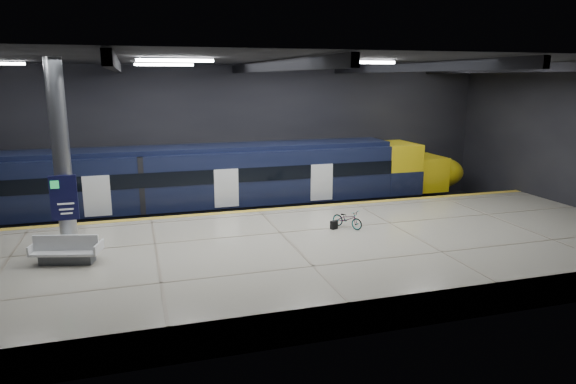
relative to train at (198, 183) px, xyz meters
name	(u,v)px	position (x,y,z in m)	size (l,w,h in m)	color
ground	(274,250)	(2.51, -5.50, -2.06)	(30.00, 30.00, 0.00)	black
room_shell	(273,117)	(2.51, -5.49, 3.66)	(30.10, 16.10, 8.05)	black
platform	(291,257)	(2.51, -8.00, -1.51)	(30.00, 11.00, 1.10)	beige
safety_strip	(259,210)	(2.51, -2.75, -0.95)	(30.00, 0.40, 0.01)	yellow
rails	(247,216)	(2.51, 0.00, -1.98)	(30.00, 1.52, 0.16)	gray
train	(198,183)	(0.00, 0.00, 0.00)	(29.40, 2.84, 3.79)	black
bench	(67,253)	(-5.45, -7.79, -0.61)	(2.42, 1.48, 1.00)	#595B60
bicycle	(347,219)	(5.40, -6.66, -0.57)	(0.51, 1.47, 0.77)	#99999E
pannier_bag	(334,225)	(4.80, -6.66, -0.78)	(0.30, 0.18, 0.35)	black
info_column	(62,160)	(-5.49, -6.52, 2.40)	(0.90, 0.78, 6.90)	#9EA0A5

